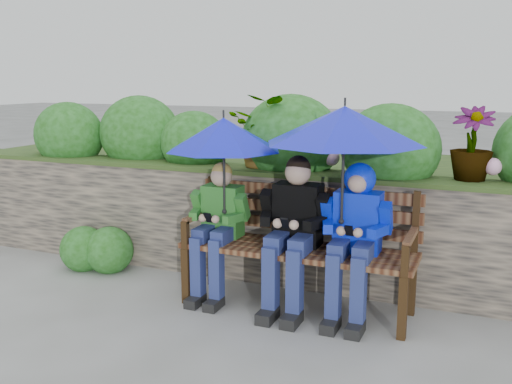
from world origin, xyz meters
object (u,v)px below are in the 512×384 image
at_px(umbrella_right, 344,125).
at_px(boy_right, 355,228).
at_px(umbrella_left, 224,134).
at_px(boy_middle, 293,226).
at_px(park_bench, 300,239).
at_px(boy_left, 218,222).

bearing_deg(umbrella_right, boy_right, 19.35).
bearing_deg(umbrella_left, boy_middle, -1.50).
relative_size(park_bench, boy_right, 1.56).
bearing_deg(park_bench, umbrella_left, -172.64).
height_order(boy_right, umbrella_left, umbrella_left).
xyz_separation_m(boy_middle, boy_right, (0.49, 0.02, 0.03)).
distance_m(park_bench, boy_right, 0.50).
height_order(boy_left, boy_middle, boy_middle).
xyz_separation_m(park_bench, umbrella_left, (-0.64, -0.08, 0.83)).
distance_m(boy_left, umbrella_left, 0.74).
height_order(boy_middle, umbrella_right, umbrella_right).
bearing_deg(boy_right, boy_middle, -178.03).
bearing_deg(boy_right, umbrella_right, -160.65).
relative_size(boy_left, boy_middle, 0.93).
xyz_separation_m(boy_right, umbrella_right, (-0.10, -0.03, 0.78)).
distance_m(umbrella_left, umbrella_right, 1.01).
xyz_separation_m(boy_left, boy_right, (1.16, 0.01, 0.07)).
bearing_deg(umbrella_right, boy_left, 178.52).
height_order(boy_left, umbrella_left, umbrella_left).
distance_m(park_bench, umbrella_left, 1.05).
height_order(umbrella_left, umbrella_right, umbrella_right).
bearing_deg(park_bench, boy_left, -172.77).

